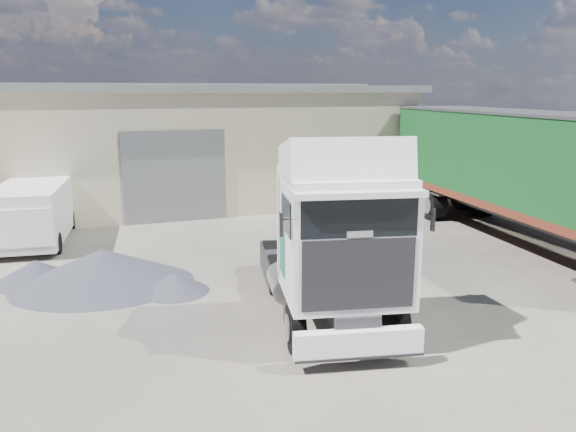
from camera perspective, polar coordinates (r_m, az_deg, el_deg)
name	(u,v)px	position (r m, az deg, el deg)	size (l,w,h in m)	color
ground	(321,303)	(13.96, 3.37, -8.82)	(120.00, 120.00, 0.00)	black
warehouse	(68,144)	(28.06, -21.46, 6.81)	(30.60, 12.60, 5.42)	#B7AE8C
brick_boundary_wall	(525,187)	(24.75, 22.95, 2.70)	(0.35, 26.00, 2.50)	brown
tractor_unit	(335,247)	(12.17, 4.79, -3.16)	(3.61, 6.70, 4.28)	black
box_trailer	(520,163)	(20.59, 22.50, 4.99)	(4.02, 13.51, 4.42)	#2D2D30
panel_van	(33,213)	(20.74, -24.45, 0.24)	(2.57, 5.16, 2.03)	black
gravel_heap	(100,268)	(15.84, -18.58, -5.07)	(5.60, 5.15, 1.00)	#21232C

